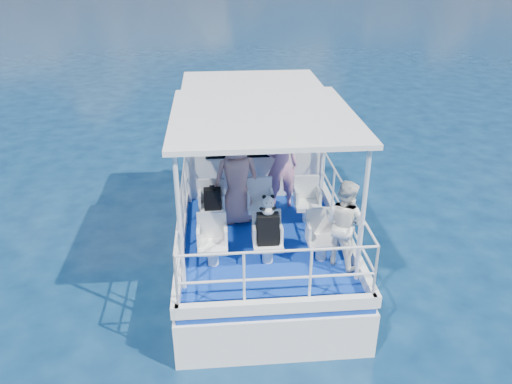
% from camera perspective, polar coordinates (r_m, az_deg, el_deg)
% --- Properties ---
extents(ground, '(2000.00, 2000.00, 0.00)m').
position_cam_1_polar(ground, '(9.81, 0.56, -8.67)').
color(ground, '#082140').
rests_on(ground, ground).
extents(hull, '(3.00, 7.00, 1.60)m').
position_cam_1_polar(hull, '(10.65, 0.05, -5.61)').
color(hull, white).
rests_on(hull, ground).
extents(deck, '(2.90, 6.90, 0.10)m').
position_cam_1_polar(deck, '(10.23, 0.05, -1.56)').
color(deck, navy).
rests_on(deck, hull).
extents(cabin, '(2.85, 2.00, 2.20)m').
position_cam_1_polar(cabin, '(10.96, -0.55, 6.94)').
color(cabin, white).
rests_on(cabin, deck).
extents(canopy, '(3.00, 3.20, 0.08)m').
position_cam_1_polar(canopy, '(8.24, 0.79, 8.74)').
color(canopy, white).
rests_on(canopy, cabin).
extents(canopy_posts, '(2.77, 2.97, 2.20)m').
position_cam_1_polar(canopy_posts, '(8.60, 0.78, 1.37)').
color(canopy_posts, white).
rests_on(canopy_posts, deck).
extents(railings, '(2.84, 3.59, 1.00)m').
position_cam_1_polar(railings, '(8.59, 0.97, -3.17)').
color(railings, white).
rests_on(railings, deck).
extents(seat_port_fwd, '(0.48, 0.46, 0.38)m').
position_cam_1_polar(seat_port_fwd, '(9.38, -5.01, -2.74)').
color(seat_port_fwd, white).
rests_on(seat_port_fwd, deck).
extents(seat_center_fwd, '(0.48, 0.46, 0.38)m').
position_cam_1_polar(seat_center_fwd, '(9.41, 0.47, -2.52)').
color(seat_center_fwd, white).
rests_on(seat_center_fwd, deck).
extents(seat_stbd_fwd, '(0.48, 0.46, 0.38)m').
position_cam_1_polar(seat_stbd_fwd, '(9.53, 5.87, -2.28)').
color(seat_stbd_fwd, white).
rests_on(seat_stbd_fwd, deck).
extents(seat_port_aft, '(0.48, 0.46, 0.38)m').
position_cam_1_polar(seat_port_aft, '(8.26, -4.94, -7.08)').
color(seat_port_aft, white).
rests_on(seat_port_aft, deck).
extents(seat_center_aft, '(0.48, 0.46, 0.38)m').
position_cam_1_polar(seat_center_aft, '(8.30, 1.32, -6.81)').
color(seat_center_aft, white).
rests_on(seat_center_aft, deck).
extents(seat_stbd_aft, '(0.48, 0.46, 0.38)m').
position_cam_1_polar(seat_stbd_aft, '(8.43, 7.45, -6.47)').
color(seat_stbd_aft, white).
rests_on(seat_stbd_aft, deck).
extents(passenger_port_fwd, '(0.74, 0.59, 1.77)m').
position_cam_1_polar(passenger_port_fwd, '(9.18, -2.23, 1.57)').
color(passenger_port_fwd, tan).
rests_on(passenger_port_fwd, deck).
extents(passenger_stbd_fwd, '(0.67, 0.47, 1.76)m').
position_cam_1_polar(passenger_stbd_fwd, '(9.78, 2.93, 3.09)').
color(passenger_stbd_fwd, '#CE85AA').
rests_on(passenger_stbd_fwd, deck).
extents(passenger_stbd_aft, '(0.90, 0.92, 1.49)m').
position_cam_1_polar(passenger_stbd_aft, '(8.10, 10.03, -3.55)').
color(passenger_stbd_aft, white).
rests_on(passenger_stbd_aft, deck).
extents(backpack_port, '(0.31, 0.17, 0.41)m').
position_cam_1_polar(backpack_port, '(9.13, -5.00, -0.79)').
color(backpack_port, black).
rests_on(backpack_port, seat_port_fwd).
extents(backpack_center, '(0.35, 0.20, 0.53)m').
position_cam_1_polar(backpack_center, '(8.02, 1.37, -4.26)').
color(backpack_center, black).
rests_on(backpack_center, seat_center_aft).
extents(compact_camera, '(0.09, 0.06, 0.06)m').
position_cam_1_polar(compact_camera, '(9.04, -5.05, 0.55)').
color(compact_camera, black).
rests_on(compact_camera, backpack_port).
extents(panda, '(0.22, 0.19, 0.34)m').
position_cam_1_polar(panda, '(7.81, 1.39, -1.49)').
color(panda, silver).
rests_on(panda, backpack_center).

